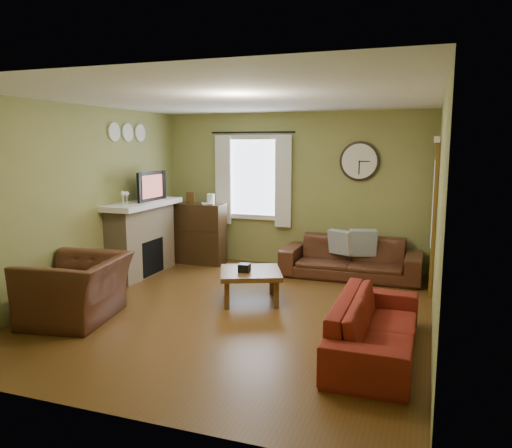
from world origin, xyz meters
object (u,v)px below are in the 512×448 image
(sofa_red, at_px, (375,326))
(coffee_table, at_px, (250,286))
(armchair, at_px, (76,289))
(bookshelf, at_px, (200,234))
(sofa_brown, at_px, (351,258))

(sofa_red, distance_m, coffee_table, 2.10)
(armchair, bearing_deg, bookshelf, 168.05)
(bookshelf, relative_size, sofa_red, 0.54)
(sofa_brown, distance_m, armchair, 4.09)
(coffee_table, bearing_deg, bookshelf, 132.29)
(sofa_red, relative_size, coffee_table, 2.47)
(bookshelf, distance_m, sofa_red, 4.43)
(sofa_red, bearing_deg, sofa_brown, 13.63)
(armchair, distance_m, coffee_table, 2.18)
(bookshelf, height_order, sofa_brown, bookshelf)
(sofa_brown, bearing_deg, sofa_red, -76.37)
(bookshelf, bearing_deg, armchair, -92.06)
(sofa_brown, xyz_separation_m, coffee_table, (-1.06, -1.66, -0.10))
(sofa_brown, height_order, sofa_red, sofa_brown)
(bookshelf, xyz_separation_m, coffee_table, (1.59, -1.74, -0.32))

